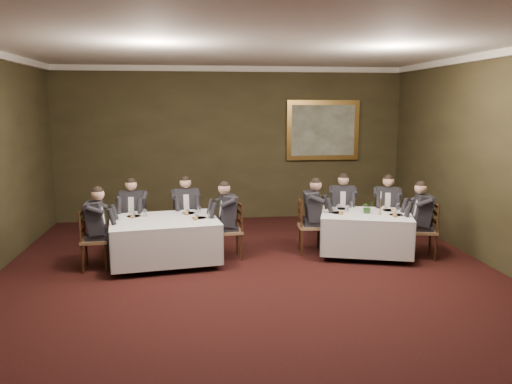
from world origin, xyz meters
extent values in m
plane|color=black|center=(0.00, 0.00, 0.00)|extent=(10.00, 10.00, 0.00)
cube|color=silver|center=(0.00, 0.00, 3.50)|extent=(8.00, 10.00, 0.10)
cube|color=#2F2A17|center=(0.00, 5.00, 1.75)|extent=(8.00, 0.10, 3.50)
cube|color=#2F2A17|center=(0.00, -5.00, 1.75)|extent=(8.00, 0.10, 3.50)
cube|color=white|center=(0.00, 4.95, 3.44)|extent=(8.00, 0.10, 0.12)
cube|color=black|center=(2.14, 1.77, 0.73)|extent=(1.75, 1.50, 0.04)
cube|color=white|center=(2.14, 1.77, 0.76)|extent=(1.82, 1.57, 0.02)
cube|color=white|center=(2.14, 1.77, 0.42)|extent=(1.85, 1.60, 0.65)
cube|color=black|center=(-1.37, 1.72, 0.73)|extent=(1.86, 1.51, 0.04)
cube|color=white|center=(-1.37, 1.72, 0.76)|extent=(1.93, 1.57, 0.02)
cube|color=white|center=(-1.37, 1.72, 0.42)|extent=(1.95, 1.60, 0.65)
cube|color=olive|center=(1.97, 2.65, 0.48)|extent=(0.53, 0.51, 0.05)
cube|color=black|center=(2.02, 2.83, 0.73)|extent=(0.38, 0.12, 0.54)
cube|color=black|center=(1.97, 2.65, 0.86)|extent=(0.48, 0.40, 0.55)
sphere|color=#D7A186|center=(1.97, 2.65, 1.24)|extent=(0.25, 0.25, 0.21)
cube|color=olive|center=(2.77, 2.40, 0.48)|extent=(0.55, 0.53, 0.05)
cube|color=black|center=(2.83, 2.59, 0.73)|extent=(0.37, 0.15, 0.54)
cube|color=black|center=(2.77, 2.40, 0.86)|extent=(0.49, 0.42, 0.55)
sphere|color=#D7A186|center=(2.77, 2.40, 1.24)|extent=(0.26, 0.26, 0.21)
cube|color=olive|center=(1.21, 2.05, 0.48)|extent=(0.45, 0.47, 0.05)
cube|color=black|center=(1.02, 2.06, 0.73)|extent=(0.05, 0.38, 0.54)
cube|color=black|center=(1.21, 2.05, 0.86)|extent=(0.34, 0.44, 0.55)
sphere|color=#D7A186|center=(1.21, 2.05, 1.24)|extent=(0.22, 0.22, 0.21)
cube|color=olive|center=(3.08, 1.49, 0.48)|extent=(0.50, 0.52, 0.05)
cube|color=black|center=(3.26, 1.45, 0.73)|extent=(0.11, 0.38, 0.54)
cube|color=black|center=(3.08, 1.49, 0.86)|extent=(0.39, 0.48, 0.55)
sphere|color=#D7A186|center=(3.08, 1.49, 1.24)|extent=(0.25, 0.25, 0.21)
cube|color=olive|center=(-1.97, 2.54, 0.48)|extent=(0.47, 0.46, 0.05)
cube|color=black|center=(-1.95, 2.73, 0.73)|extent=(0.38, 0.06, 0.54)
cube|color=black|center=(-1.97, 2.54, 0.86)|extent=(0.45, 0.35, 0.55)
sphere|color=#D7A186|center=(-1.97, 2.54, 1.24)|extent=(0.23, 0.23, 0.21)
cube|color=olive|center=(-1.03, 2.68, 0.48)|extent=(0.49, 0.48, 0.05)
cube|color=black|center=(-1.05, 2.87, 0.73)|extent=(0.38, 0.08, 0.54)
cube|color=black|center=(-1.03, 2.68, 0.86)|extent=(0.46, 0.36, 0.55)
sphere|color=#D7A186|center=(-1.03, 2.68, 1.24)|extent=(0.24, 0.24, 0.21)
cube|color=olive|center=(-0.27, 1.88, 0.48)|extent=(0.47, 0.48, 0.05)
cube|color=black|center=(-0.08, 1.90, 0.73)|extent=(0.07, 0.38, 0.54)
cube|color=black|center=(-0.27, 1.88, 0.86)|extent=(0.35, 0.45, 0.55)
sphere|color=#D7A186|center=(-0.27, 1.88, 1.24)|extent=(0.23, 0.23, 0.21)
cube|color=olive|center=(-2.47, 1.56, 0.48)|extent=(0.44, 0.46, 0.05)
cube|color=black|center=(-2.66, 1.55, 0.73)|extent=(0.05, 0.38, 0.54)
cube|color=black|center=(-2.47, 1.56, 0.86)|extent=(0.33, 0.43, 0.55)
sphere|color=#D7A186|center=(-2.47, 1.56, 1.24)|extent=(0.22, 0.22, 0.21)
imported|color=#2D5926|center=(2.16, 1.77, 0.88)|extent=(0.23, 0.21, 0.23)
cylinder|color=#A57532|center=(2.35, 1.64, 0.77)|extent=(0.06, 0.06, 0.02)
cylinder|color=#A57532|center=(2.35, 1.64, 0.92)|extent=(0.01, 0.01, 0.28)
cylinder|color=white|center=(2.35, 1.64, 1.12)|extent=(0.02, 0.02, 0.12)
cylinder|color=white|center=(1.84, 2.20, 0.77)|extent=(0.25, 0.25, 0.01)
cylinder|color=white|center=(1.84, 2.35, 0.80)|extent=(0.08, 0.08, 0.05)
cylinder|color=white|center=(2.01, 2.20, 0.83)|extent=(0.06, 0.06, 0.14)
cylinder|color=white|center=(-1.89, 2.02, 0.77)|extent=(0.25, 0.25, 0.01)
cylinder|color=white|center=(-1.89, 2.17, 0.80)|extent=(0.08, 0.08, 0.05)
cylinder|color=white|center=(-1.72, 2.02, 0.83)|extent=(0.06, 0.06, 0.14)
cube|color=#B89343|center=(2.14, 4.94, 2.06)|extent=(1.71, 0.08, 1.39)
cube|color=#4E5539|center=(2.14, 4.90, 2.06)|extent=(1.49, 0.01, 1.17)
camera|label=1|loc=(-0.81, -6.51, 2.65)|focal=35.00mm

